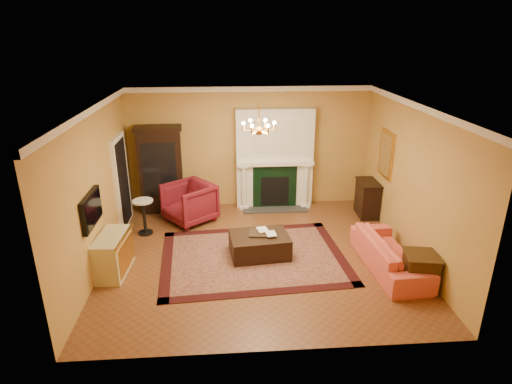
{
  "coord_description": "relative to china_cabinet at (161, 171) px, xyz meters",
  "views": [
    {
      "loc": [
        -0.61,
        -7.57,
        4.26
      ],
      "look_at": [
        -0.03,
        0.3,
        1.25
      ],
      "focal_mm": 30.0,
      "sensor_mm": 36.0,
      "label": 1
    }
  ],
  "objects": [
    {
      "name": "gilt_mirror",
      "position": [
        5.16,
        -1.09,
        0.63
      ],
      "size": [
        0.06,
        0.76,
        1.05
      ],
      "color": "gold",
      "rests_on": "wall_right"
    },
    {
      "name": "topiary_right",
      "position": [
        3.34,
        0.04,
        0.45
      ],
      "size": [
        0.16,
        0.16,
        0.44
      ],
      "color": "gray",
      "rests_on": "fireplace"
    },
    {
      "name": "wall_back",
      "position": [
        2.19,
        0.27,
        0.48
      ],
      "size": [
        6.0,
        0.02,
        3.0
      ],
      "primitive_type": "cube",
      "color": "#CF924A",
      "rests_on": "floor"
    },
    {
      "name": "china_cabinet",
      "position": [
        0.0,
        0.0,
        0.0
      ],
      "size": [
        1.06,
        0.55,
        2.04
      ],
      "primitive_type": "cube",
      "rotation": [
        0.0,
        0.0,
        0.08
      ],
      "color": "black",
      "rests_on": "floor"
    },
    {
      "name": "ottoman_tray",
      "position": [
        2.25,
        -2.42,
        -0.56
      ],
      "size": [
        0.53,
        0.43,
        0.03
      ],
      "primitive_type": "cube",
      "rotation": [
        0.0,
        0.0,
        -0.11
      ],
      "color": "black",
      "rests_on": "leather_ottoman"
    },
    {
      "name": "leather_ottoman",
      "position": [
        2.21,
        -2.48,
        -0.79
      ],
      "size": [
        1.23,
        0.95,
        0.43
      ],
      "primitive_type": "cube",
      "rotation": [
        0.0,
        0.0,
        0.11
      ],
      "color": "black",
      "rests_on": "oriental_rug"
    },
    {
      "name": "pedestal_table",
      "position": [
        -0.24,
        -1.34,
        -0.56
      ],
      "size": [
        0.45,
        0.45,
        0.8
      ],
      "color": "black",
      "rests_on": "floor"
    },
    {
      "name": "console_table",
      "position": [
        4.97,
        -0.7,
        -0.6
      ],
      "size": [
        0.46,
        0.77,
        0.84
      ],
      "primitive_type": "cube",
      "rotation": [
        0.0,
        0.0,
        -0.05
      ],
      "color": "black",
      "rests_on": "floor"
    },
    {
      "name": "commode",
      "position": [
        -0.54,
        -2.93,
        -0.64
      ],
      "size": [
        0.55,
        1.04,
        0.75
      ],
      "primitive_type": "cube",
      "rotation": [
        0.0,
        0.0,
        -0.08
      ],
      "color": "beige",
      "rests_on": "floor"
    },
    {
      "name": "chandelier",
      "position": [
        2.19,
        -2.49,
        1.59
      ],
      "size": [
        0.63,
        0.55,
        0.53
      ],
      "color": "gold",
      "rests_on": "ceiling"
    },
    {
      "name": "tv_panel",
      "position": [
        -0.76,
        -3.09,
        0.33
      ],
      "size": [
        0.09,
        0.95,
        0.58
      ],
      "color": "black",
      "rests_on": "wall_left"
    },
    {
      "name": "wall_right",
      "position": [
        5.2,
        -2.49,
        0.48
      ],
      "size": [
        0.02,
        5.5,
        3.0
      ],
      "primitive_type": "cube",
      "color": "#CF924A",
      "rests_on": "floor"
    },
    {
      "name": "topiary_left",
      "position": [
        2.16,
        0.04,
        0.43
      ],
      "size": [
        0.15,
        0.15,
        0.41
      ],
      "color": "gray",
      "rests_on": "fireplace"
    },
    {
      "name": "book_b",
      "position": [
        2.34,
        -2.53,
        -0.42
      ],
      "size": [
        0.19,
        0.04,
        0.26
      ],
      "primitive_type": "imported",
      "rotation": [
        0.0,
        0.0,
        0.11
      ],
      "color": "gray",
      "rests_on": "ottoman_tray"
    },
    {
      "name": "book_a",
      "position": [
        2.18,
        -2.36,
        -0.41
      ],
      "size": [
        0.2,
        0.07,
        0.27
      ],
      "primitive_type": "imported",
      "rotation": [
        0.0,
        0.0,
        0.21
      ],
      "color": "gray",
      "rests_on": "ottoman_tray"
    },
    {
      "name": "fireplace",
      "position": [
        2.79,
        0.08,
        0.17
      ],
      "size": [
        1.9,
        0.7,
        2.5
      ],
      "color": "white",
      "rests_on": "wall_back"
    },
    {
      "name": "wingback_armchair",
      "position": [
        0.7,
        -0.73,
        -0.51
      ],
      "size": [
        1.35,
        1.36,
        1.03
      ],
      "primitive_type": "imported",
      "rotation": [
        0.0,
        0.0,
        -0.89
      ],
      "color": "maroon",
      "rests_on": "floor"
    },
    {
      "name": "floor",
      "position": [
        2.19,
        -2.49,
        -1.03
      ],
      "size": [
        6.0,
        5.5,
        0.02
      ],
      "primitive_type": "cube",
      "color": "brown",
      "rests_on": "ground"
    },
    {
      "name": "coral_sofa",
      "position": [
        4.63,
        -3.16,
        -0.61
      ],
      "size": [
        0.74,
        2.14,
        0.82
      ],
      "primitive_type": "imported",
      "rotation": [
        0.0,
        0.0,
        1.63
      ],
      "color": "#DE5D46",
      "rests_on": "floor"
    },
    {
      "name": "wall_left",
      "position": [
        -0.82,
        -2.49,
        0.48
      ],
      "size": [
        0.02,
        5.5,
        3.0
      ],
      "primitive_type": "cube",
      "color": "#CF924A",
      "rests_on": "floor"
    },
    {
      "name": "wall_front",
      "position": [
        2.19,
        -5.25,
        0.48
      ],
      "size": [
        6.0,
        0.02,
        3.0
      ],
      "primitive_type": "cube",
      "color": "#CF924A",
      "rests_on": "floor"
    },
    {
      "name": "doorway",
      "position": [
        -0.76,
        -0.79,
        0.02
      ],
      "size": [
        0.08,
        1.05,
        2.1
      ],
      "color": "white",
      "rests_on": "wall_left"
    },
    {
      "name": "ceiling",
      "position": [
        2.19,
        -2.49,
        1.99
      ],
      "size": [
        6.0,
        5.5,
        0.02
      ],
      "primitive_type": "cube",
      "color": "silver",
      "rests_on": "wall_back"
    },
    {
      "name": "crown_molding",
      "position": [
        2.19,
        -1.53,
        1.92
      ],
      "size": [
        6.0,
        5.5,
        0.12
      ],
      "color": "white",
      "rests_on": "ceiling"
    },
    {
      "name": "oriental_rug",
      "position": [
        2.08,
        -2.57,
        -1.01
      ],
      "size": [
        3.79,
        2.96,
        0.01
      ],
      "primitive_type": "cube",
      "rotation": [
        0.0,
        0.0,
        0.07
      ],
      "color": "#3F0D18",
      "rests_on": "floor"
    },
    {
      "name": "end_table",
      "position": [
        4.91,
        -3.83,
        -0.71
      ],
      "size": [
        0.62,
        0.62,
        0.62
      ],
      "primitive_type": "cube",
      "rotation": [
        0.0,
        0.0,
        -0.18
      ],
      "color": "#3B2610",
      "rests_on": "floor"
    }
  ]
}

